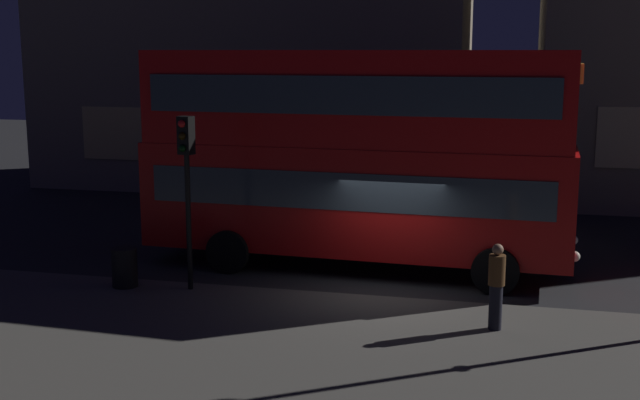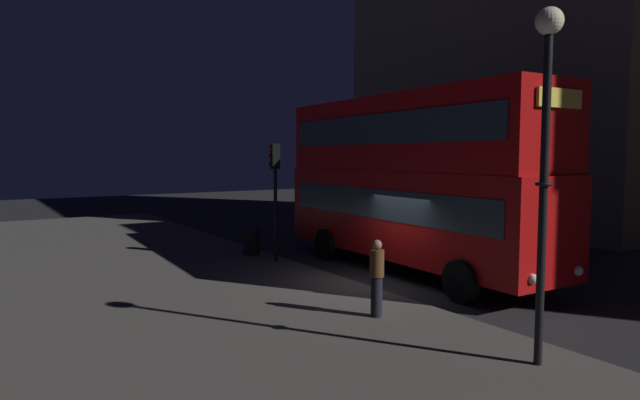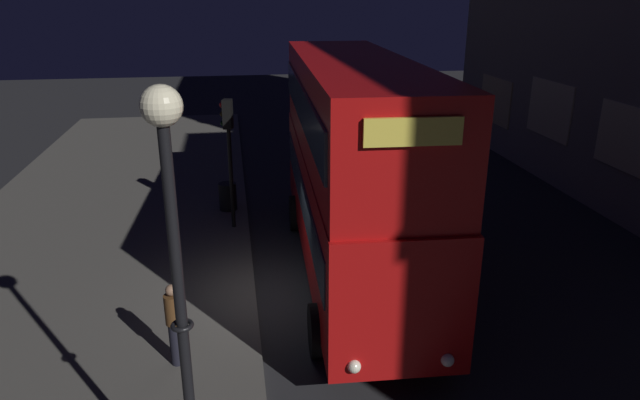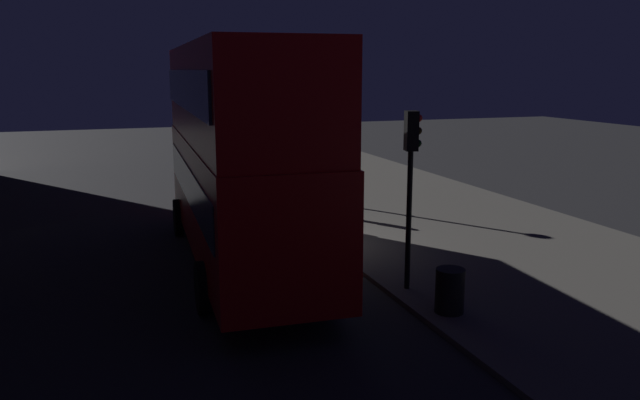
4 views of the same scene
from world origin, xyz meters
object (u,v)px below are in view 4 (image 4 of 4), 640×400
Objects in this scene: pedestrian at (344,191)px; double_decker_bus at (239,146)px; street_lamp at (294,89)px; traffic_light_near_kerb at (411,163)px; litter_bin at (450,291)px.

double_decker_bus is at bearing -83.36° from pedestrian.
double_decker_bus is 8.23m from street_lamp.
double_decker_bus is at bearing 56.49° from traffic_light_near_kerb.
double_decker_bus is 11.98× the size of litter_bin.
litter_bin is at bearing -161.71° from traffic_light_near_kerb.
street_lamp reaches higher than double_decker_bus.
traffic_light_near_kerb is at bearing -134.04° from double_decker_bus.
street_lamp is 4.91m from pedestrian.
double_decker_bus is 5.94m from pedestrian.
pedestrian is (6.86, -1.17, -1.95)m from traffic_light_near_kerb.
double_decker_bus reaches higher than litter_bin.
street_lamp is 6.56× the size of litter_bin.
traffic_light_near_kerb reaches higher than litter_bin.
traffic_light_near_kerb is at bearing 176.76° from street_lamp.
street_lamp is at bearing -24.11° from double_decker_bus.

